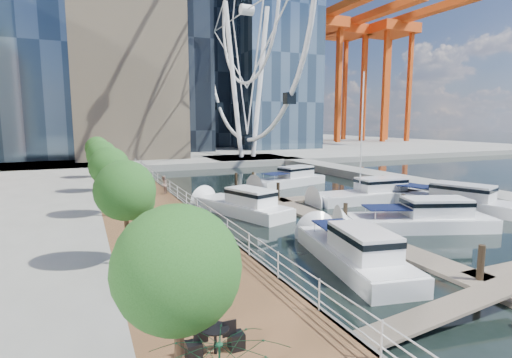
{
  "coord_description": "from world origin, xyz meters",
  "views": [
    {
      "loc": [
        -13.0,
        -13.58,
        7.19
      ],
      "look_at": [
        -1.27,
        13.21,
        3.0
      ],
      "focal_mm": 28.0,
      "sensor_mm": 36.0,
      "label": 1
    }
  ],
  "objects": [
    {
      "name": "ground",
      "position": [
        0.0,
        0.0,
        0.0
      ],
      "size": [
        520.0,
        520.0,
        0.0
      ],
      "primitive_type": "plane",
      "color": "black",
      "rests_on": "ground"
    },
    {
      "name": "boardwalk",
      "position": [
        -9.0,
        15.0,
        0.5
      ],
      "size": [
        6.0,
        60.0,
        1.0
      ],
      "primitive_type": "cube",
      "color": "brown",
      "rests_on": "ground"
    },
    {
      "name": "seawall",
      "position": [
        -6.0,
        15.0,
        0.5
      ],
      "size": [
        0.25,
        60.0,
        1.0
      ],
      "primitive_type": "cube",
      "color": "#595954",
      "rests_on": "ground"
    },
    {
      "name": "land_far",
      "position": [
        0.0,
        102.0,
        0.5
      ],
      "size": [
        200.0,
        114.0,
        1.0
      ],
      "primitive_type": "cube",
      "color": "gray",
      "rests_on": "ground"
    },
    {
      "name": "breakwater",
      "position": [
        20.0,
        20.0,
        0.5
      ],
      "size": [
        4.0,
        60.0,
        1.0
      ],
      "primitive_type": "cube",
      "color": "gray",
      "rests_on": "ground"
    },
    {
      "name": "pier",
      "position": [
        14.0,
        52.0,
        0.5
      ],
      "size": [
        14.0,
        12.0,
        1.0
      ],
      "primitive_type": "cube",
      "color": "gray",
      "rests_on": "ground"
    },
    {
      "name": "railing",
      "position": [
        -6.1,
        15.0,
        1.52
      ],
      "size": [
        0.1,
        60.0,
        1.05
      ],
      "primitive_type": null,
      "color": "white",
      "rests_on": "boardwalk"
    },
    {
      "name": "floating_docks",
      "position": [
        7.97,
        9.98,
        0.49
      ],
      "size": [
        16.0,
        34.0,
        2.6
      ],
      "color": "#6D6051",
      "rests_on": "ground"
    },
    {
      "name": "ferris_wheel",
      "position": [
        14.0,
        52.0,
        25.92
      ],
      "size": [
        5.8,
        45.6,
        47.8
      ],
      "color": "white",
      "rests_on": "ground"
    },
    {
      "name": "port_cranes",
      "position": [
        67.67,
        95.67,
        20.0
      ],
      "size": [
        40.0,
        52.0,
        38.0
      ],
      "color": "#D84C14",
      "rests_on": "ground"
    },
    {
      "name": "street_trees",
      "position": [
        -11.4,
        14.0,
        4.29
      ],
      "size": [
        2.6,
        42.6,
        4.6
      ],
      "color": "#3F2B1C",
      "rests_on": "ground"
    },
    {
      "name": "cafe_tables",
      "position": [
        -10.4,
        -2.0,
        1.37
      ],
      "size": [
        2.5,
        13.7,
        0.74
      ],
      "color": "black",
      "rests_on": "ground"
    },
    {
      "name": "yacht_foreground",
      "position": [
        7.49,
        5.96,
        0.0
      ],
      "size": [
        11.15,
        6.38,
        2.15
      ],
      "primitive_type": null,
      "rotation": [
        0.0,
        0.0,
        1.23
      ],
      "color": "white",
      "rests_on": "ground"
    },
    {
      "name": "pedestrian_near",
      "position": [
        -9.07,
        4.02,
        1.77
      ],
      "size": [
        0.62,
        0.67,
        1.54
      ],
      "primitive_type": "imported",
      "rotation": [
        0.0,
        0.0,
        0.95
      ],
      "color": "slate",
      "rests_on": "boardwalk"
    },
    {
      "name": "pedestrian_mid",
      "position": [
        -6.65,
        20.88,
        1.79
      ],
      "size": [
        0.94,
        0.98,
        1.58
      ],
      "primitive_type": "imported",
      "rotation": [
        0.0,
        0.0,
        -2.21
      ],
      "color": "gray",
      "rests_on": "boardwalk"
    },
    {
      "name": "pedestrian_far",
      "position": [
        -8.21,
        30.98,
        1.98
      ],
      "size": [
        1.24,
        0.92,
        1.96
      ],
      "primitive_type": "imported",
      "rotation": [
        0.0,
        0.0,
        2.71
      ],
      "color": "#373C45",
      "rests_on": "boardwalk"
    },
    {
      "name": "moored_yachts",
      "position": [
        9.03,
        12.81,
        0.0
      ],
      "size": [
        23.26,
        40.01,
        11.5
      ],
      "color": "white",
      "rests_on": "ground"
    },
    {
      "name": "cafe_seating",
      "position": [
        -10.51,
        -3.45,
        2.15
      ],
      "size": [
        4.55,
        10.43,
        2.49
      ],
      "color": "#0E341E",
      "rests_on": "ground"
    }
  ]
}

